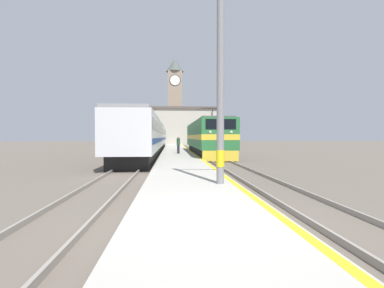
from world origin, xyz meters
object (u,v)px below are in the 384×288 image
object	(u,v)px
catenary_mast	(222,68)
person_on_platform	(178,144)
locomotive_train	(206,138)
passenger_train	(152,136)
clock_tower	(175,99)

from	to	relation	value
catenary_mast	person_on_platform	distance (m)	19.61
person_on_platform	locomotive_train	bearing A→B (deg)	35.79
locomotive_train	catenary_mast	size ratio (longest dim) A/B	2.39
catenary_mast	passenger_train	bearing A→B (deg)	98.58
passenger_train	catenary_mast	world-z (taller)	catenary_mast
passenger_train	clock_tower	size ratio (longest dim) A/B	2.08
passenger_train	person_on_platform	distance (m)	9.60
locomotive_train	clock_tower	bearing A→B (deg)	93.27
locomotive_train	catenary_mast	world-z (taller)	catenary_mast
locomotive_train	passenger_train	world-z (taller)	locomotive_train
locomotive_train	catenary_mast	distance (m)	21.72
locomotive_train	passenger_train	distance (m)	9.24
passenger_train	clock_tower	world-z (taller)	clock_tower
catenary_mast	clock_tower	world-z (taller)	clock_tower
locomotive_train	passenger_train	size ratio (longest dim) A/B	0.43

